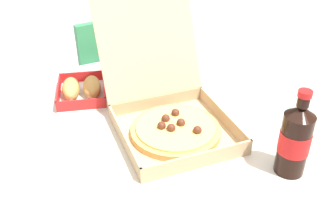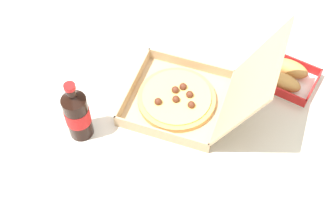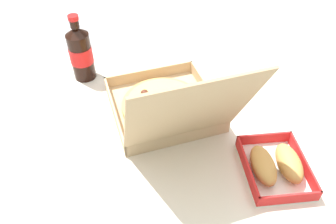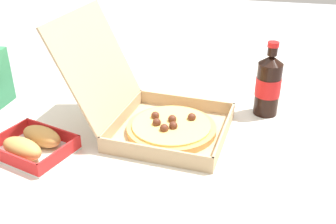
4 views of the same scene
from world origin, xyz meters
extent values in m
cube|color=silver|center=(0.00, 0.00, 0.70)|extent=(1.35, 0.95, 0.03)
cylinder|color=#B7B7BC|center=(0.61, -0.40, 0.34)|extent=(0.05, 0.05, 0.68)
cylinder|color=#B7B7BC|center=(0.61, 0.40, 0.34)|extent=(0.05, 0.05, 0.68)
cylinder|color=#B2B2B7|center=(0.21, 0.62, 0.21)|extent=(0.03, 0.03, 0.43)
cube|color=tan|center=(-0.04, -0.07, 0.72)|extent=(0.32, 0.32, 0.01)
cube|color=tan|center=(-0.05, -0.22, 0.74)|extent=(0.30, 0.03, 0.04)
cube|color=tan|center=(-0.19, -0.06, 0.74)|extent=(0.03, 0.30, 0.04)
cube|color=tan|center=(0.11, -0.08, 0.74)|extent=(0.03, 0.30, 0.04)
cube|color=tan|center=(-0.03, 0.08, 0.74)|extent=(0.30, 0.03, 0.04)
cube|color=tan|center=(-0.02, 0.14, 0.90)|extent=(0.31, 0.16, 0.27)
cylinder|color=tan|center=(-0.04, -0.07, 0.73)|extent=(0.25, 0.25, 0.02)
cylinder|color=#EAC666|center=(-0.04, -0.07, 0.74)|extent=(0.22, 0.22, 0.01)
sphere|color=#562819|center=(-0.06, -0.08, 0.75)|extent=(0.02, 0.02, 0.02)
sphere|color=#562819|center=(-0.05, -0.03, 0.75)|extent=(0.02, 0.02, 0.02)
sphere|color=#562819|center=(0.00, -0.12, 0.75)|extent=(0.02, 0.02, 0.02)
sphere|color=#562819|center=(-0.01, -0.02, 0.75)|extent=(0.02, 0.02, 0.02)
sphere|color=#562819|center=(-0.08, -0.06, 0.75)|extent=(0.02, 0.02, 0.02)
sphere|color=#562819|center=(-0.02, -0.07, 0.75)|extent=(0.02, 0.02, 0.02)
cube|color=white|center=(-0.21, 0.25, 0.72)|extent=(0.20, 0.22, 0.00)
cube|color=red|center=(-0.24, 0.16, 0.74)|extent=(0.15, 0.05, 0.03)
cube|color=red|center=(-0.19, 0.34, 0.74)|extent=(0.15, 0.05, 0.03)
cube|color=red|center=(-0.28, 0.27, 0.74)|extent=(0.06, 0.18, 0.03)
cube|color=red|center=(-0.14, 0.23, 0.74)|extent=(0.06, 0.18, 0.03)
ellipsoid|color=tan|center=(-0.24, 0.26, 0.75)|extent=(0.09, 0.13, 0.05)
ellipsoid|color=tan|center=(-0.18, 0.24, 0.75)|extent=(0.09, 0.13, 0.05)
cylinder|color=black|center=(0.14, -0.32, 0.79)|extent=(0.07, 0.07, 0.16)
cone|color=black|center=(0.14, -0.32, 0.89)|extent=(0.07, 0.07, 0.02)
cylinder|color=black|center=(0.14, -0.32, 0.91)|extent=(0.03, 0.03, 0.02)
cylinder|color=red|center=(0.14, -0.32, 0.93)|extent=(0.03, 0.03, 0.01)
cylinder|color=red|center=(0.14, -0.32, 0.80)|extent=(0.07, 0.07, 0.06)
camera|label=1|loc=(-0.44, -0.83, 1.35)|focal=41.21mm
camera|label=2|loc=(0.81, 0.12, 1.88)|focal=48.94mm
camera|label=3|loc=(0.23, 0.61, 1.40)|focal=35.10mm
camera|label=4|loc=(-0.97, -0.27, 1.29)|focal=42.79mm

